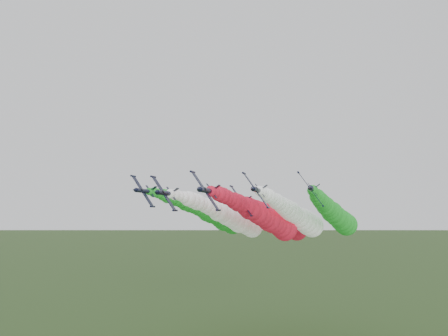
{
  "coord_description": "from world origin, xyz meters",
  "views": [
    {
      "loc": [
        17.89,
        -83.05,
        40.6
      ],
      "look_at": [
        -5.93,
        11.09,
        50.48
      ],
      "focal_mm": 35.0,
      "sensor_mm": 36.0,
      "label": 1
    }
  ],
  "objects_px": {
    "jet_outer_left": "(213,215)",
    "jet_outer_right": "(335,215)",
    "jet_inner_left": "(231,217)",
    "jet_inner_right": "(299,217)",
    "jet_trail": "(284,222)",
    "jet_lead": "(266,218)"
  },
  "relations": [
    {
      "from": "jet_trail",
      "to": "jet_inner_right",
      "type": "bearing_deg",
      "value": -68.83
    },
    {
      "from": "jet_lead",
      "to": "jet_outer_right",
      "type": "relative_size",
      "value": 1.0
    },
    {
      "from": "jet_inner_left",
      "to": "jet_trail",
      "type": "relative_size",
      "value": 0.99
    },
    {
      "from": "jet_lead",
      "to": "jet_outer_right",
      "type": "height_order",
      "value": "jet_outer_right"
    },
    {
      "from": "jet_inner_left",
      "to": "jet_outer_right",
      "type": "xyz_separation_m",
      "value": [
        30.87,
        9.17,
        0.8
      ]
    },
    {
      "from": "jet_inner_left",
      "to": "jet_outer_left",
      "type": "relative_size",
      "value": 1.0
    },
    {
      "from": "jet_outer_right",
      "to": "jet_lead",
      "type": "bearing_deg",
      "value": -137.46
    },
    {
      "from": "jet_inner_right",
      "to": "jet_outer_left",
      "type": "distance_m",
      "value": 28.59
    },
    {
      "from": "jet_inner_right",
      "to": "jet_trail",
      "type": "bearing_deg",
      "value": 111.17
    },
    {
      "from": "jet_outer_right",
      "to": "jet_trail",
      "type": "height_order",
      "value": "jet_outer_right"
    },
    {
      "from": "jet_lead",
      "to": "jet_trail",
      "type": "xyz_separation_m",
      "value": [
        1.81,
        29.0,
        -1.68
      ]
    },
    {
      "from": "jet_inner_right",
      "to": "jet_outer_left",
      "type": "bearing_deg",
      "value": 172.22
    },
    {
      "from": "jet_lead",
      "to": "jet_outer_right",
      "type": "xyz_separation_m",
      "value": [
        18.83,
        17.27,
        0.94
      ]
    },
    {
      "from": "jet_outer_right",
      "to": "jet_outer_left",
      "type": "bearing_deg",
      "value": -179.63
    },
    {
      "from": "jet_inner_left",
      "to": "jet_inner_right",
      "type": "bearing_deg",
      "value": 14.16
    },
    {
      "from": "jet_lead",
      "to": "jet_trail",
      "type": "distance_m",
      "value": 29.1
    },
    {
      "from": "jet_outer_left",
      "to": "jet_outer_right",
      "type": "height_order",
      "value": "jet_outer_right"
    },
    {
      "from": "jet_lead",
      "to": "jet_inner_left",
      "type": "bearing_deg",
      "value": 146.07
    },
    {
      "from": "jet_inner_left",
      "to": "jet_outer_left",
      "type": "height_order",
      "value": "jet_outer_left"
    },
    {
      "from": "jet_inner_left",
      "to": "jet_inner_right",
      "type": "distance_m",
      "value": 20.62
    },
    {
      "from": "jet_inner_right",
      "to": "jet_outer_right",
      "type": "height_order",
      "value": "jet_outer_right"
    },
    {
      "from": "jet_outer_left",
      "to": "jet_trail",
      "type": "distance_m",
      "value": 25.34
    }
  ]
}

